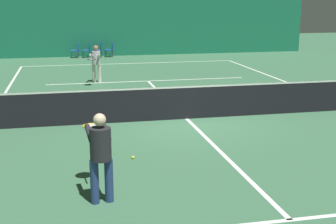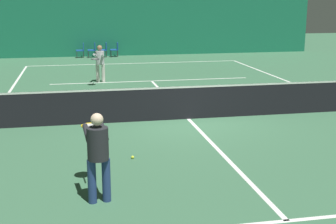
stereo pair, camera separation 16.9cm
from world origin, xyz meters
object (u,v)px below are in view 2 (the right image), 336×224
Objects in this scene: courtside_chair_2 at (104,49)px; tennis_ball at (133,157)px; courtside_chair_3 at (115,48)px; courtside_chair_1 at (93,49)px; player_near at (98,150)px; player_far at (100,61)px; courtside_chair_0 at (81,49)px; tennis_net at (189,101)px.

tennis_ball is at bearing -1.90° from courtside_chair_2.
courtside_chair_2 and courtside_chair_3 have the same top height.
courtside_chair_1 is 1.00× the size of courtside_chair_2.
player_near is at bearing -2.18° from courtside_chair_1.
courtside_chair_3 is at bearing -174.79° from player_far.
player_far is 8.43m from courtside_chair_2.
courtside_chair_1 is (0.65, 0.00, 0.00)m from courtside_chair_0.
tennis_ball is at bearing -3.97° from courtside_chair_3.
player_far is (0.70, 11.62, -0.02)m from player_near.
tennis_net is 15.00m from courtside_chair_2.
tennis_net is 7.78× the size of player_near.
tennis_net is at bearing 32.24° from player_far.
tennis_ball is (-1.25, -18.00, -0.45)m from courtside_chair_3.
tennis_ball is at bearing 2.26° from courtside_chair_0.
courtside_chair_2 is 1.00× the size of courtside_chair_3.
player_near reaches higher than courtside_chair_3.
tennis_net is 15.18m from courtside_chair_0.
courtside_chair_0 is 1.96m from courtside_chair_3.
courtside_chair_0 is 1.00× the size of courtside_chair_1.
courtside_chair_1 is at bearing -90.00° from courtside_chair_3.
courtside_chair_0 is at bearing -90.00° from courtside_chair_1.
courtside_chair_2 is 0.65m from courtside_chair_3.
courtside_chair_1 is at bearing 90.00° from courtside_chair_0.
player_far reaches higher than courtside_chair_2.
courtside_chair_3 is 12.73× the size of tennis_ball.
player_near is 11.64m from player_far.
player_near reaches higher than courtside_chair_0.
courtside_chair_2 is (0.65, 0.00, 0.00)m from courtside_chair_1.
courtside_chair_0 and courtside_chair_2 have the same top height.
courtside_chair_1 is at bearing -90.00° from courtside_chair_2.
player_near is at bearing -5.89° from courtside_chair_3.
courtside_chair_0 is 0.65m from courtside_chair_1.
player_near is at bearing -112.11° from tennis_ball.
player_near is 1.84× the size of courtside_chair_2.
courtside_chair_0 is at bearing -5.87° from player_near.
courtside_chair_2 is 12.73× the size of tennis_ball.
courtside_chair_0 and courtside_chair_1 have the same top height.
courtside_chair_0 is (-2.69, 14.94, -0.03)m from tennis_net.
courtside_chair_3 is (1.31, 0.00, 0.00)m from courtside_chair_1.
player_near is 1.84× the size of courtside_chair_3.
tennis_net is 14.29× the size of courtside_chair_1.
courtside_chair_0 is at bearing -90.00° from courtside_chair_2.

